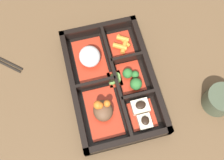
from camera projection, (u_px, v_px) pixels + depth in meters
The scene contains 10 objects.
ground_plane at pixel (112, 83), 0.70m from camera, with size 3.00×3.00×0.00m, color brown.
bento_base at pixel (112, 83), 0.70m from camera, with size 0.34×0.22×0.01m.
bento_rim at pixel (113, 80), 0.68m from camera, with size 0.34×0.22×0.04m.
bowl_stew at pixel (103, 111), 0.65m from camera, with size 0.13×0.08×0.05m.
bowl_rice at pixel (90, 57), 0.70m from camera, with size 0.13×0.08×0.05m.
bowl_tofu at pixel (142, 113), 0.65m from camera, with size 0.08×0.06×0.03m.
bowl_greens at pixel (133, 79), 0.68m from camera, with size 0.09×0.06×0.04m.
bowl_carrots at pixel (122, 44), 0.73m from camera, with size 0.08×0.06×0.02m.
bowl_pickles at pixel (115, 79), 0.69m from camera, with size 0.04×0.04×0.01m.
tea_cup at pixel (220, 100), 0.66m from camera, with size 0.08×0.08×0.06m.
Camera 1 is at (-0.24, 0.06, 0.66)m, focal length 42.00 mm.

